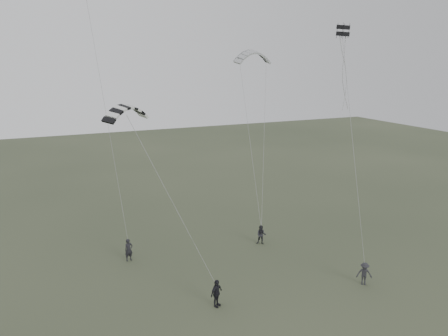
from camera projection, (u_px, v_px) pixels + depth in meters
name	position (u px, v px, depth m)	size (l,w,h in m)	color
ground	(235.00, 291.00, 28.84)	(140.00, 140.00, 0.00)	#39432D
flyer_left	(129.00, 250.00, 33.06)	(0.63, 0.42, 1.74)	black
flyer_right	(261.00, 235.00, 36.07)	(0.78, 0.61, 1.61)	#25252A
flyer_center	(216.00, 293.00, 26.88)	(1.04, 0.43, 1.78)	black
flyer_far	(364.00, 274.00, 29.51)	(1.04, 0.60, 1.60)	#27262B
kite_pale_large	(253.00, 52.00, 39.30)	(3.70, 0.83, 1.54)	#A6A8AB
kite_striped	(126.00, 107.00, 26.70)	(3.32, 0.83, 1.28)	black
kite_box	(343.00, 31.00, 30.02)	(0.65, 0.65, 0.72)	black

